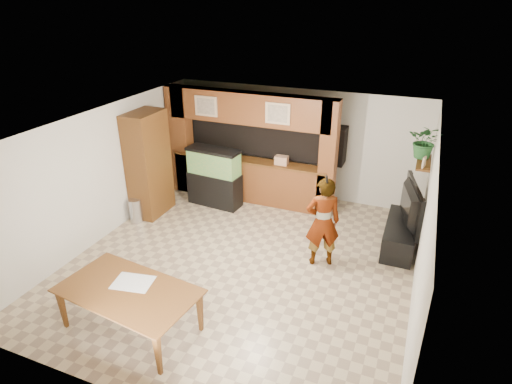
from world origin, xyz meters
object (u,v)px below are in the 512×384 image
at_px(pantry_cabinet, 148,164).
at_px(aquarium, 214,178).
at_px(television, 405,204).
at_px(person, 323,222).
at_px(dining_table, 129,311).

distance_m(pantry_cabinet, aquarium, 1.52).
xyz_separation_m(television, person, (-1.30, -1.14, -0.07)).
distance_m(person, dining_table, 3.55).
height_order(aquarium, person, person).
distance_m(pantry_cabinet, television, 5.39).
xyz_separation_m(pantry_cabinet, aquarium, (1.14, 0.88, -0.49)).
relative_size(pantry_cabinet, television, 1.62).
xyz_separation_m(aquarium, person, (2.90, -1.43, 0.18)).
xyz_separation_m(pantry_cabinet, person, (4.05, -0.56, -0.30)).
height_order(pantry_cabinet, dining_table, pantry_cabinet).
relative_size(television, dining_table, 0.71).
xyz_separation_m(aquarium, television, (4.21, -0.30, 0.25)).
bearing_deg(aquarium, person, -21.41).
bearing_deg(pantry_cabinet, television, 6.15).
bearing_deg(person, dining_table, 27.67).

